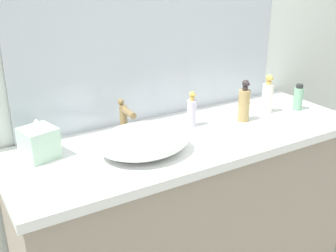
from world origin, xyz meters
name	(u,v)px	position (x,y,z in m)	size (l,w,h in m)	color
bathroom_wall_rear	(169,23)	(0.00, 0.73, 1.30)	(6.00, 0.06, 2.60)	silver
vanity_counter	(189,216)	(-0.08, 0.40, 0.43)	(1.63, 0.58, 0.86)	gray
sink_basin	(144,140)	(-0.34, 0.35, 0.91)	(0.38, 0.31, 0.11)	white
faucet	(125,117)	(-0.34, 0.53, 0.95)	(0.03, 0.13, 0.17)	olive
soap_dispenser	(267,97)	(0.41, 0.45, 0.94)	(0.06, 0.06, 0.20)	white
lotion_bottle	(244,104)	(0.23, 0.42, 0.94)	(0.06, 0.06, 0.20)	#A58953
perfume_bottle	(192,112)	(-0.02, 0.49, 0.93)	(0.04, 0.04, 0.17)	silver
spray_can	(298,98)	(0.58, 0.40, 0.92)	(0.05, 0.05, 0.14)	#73A886
tissue_box	(39,141)	(-0.71, 0.53, 0.93)	(0.15, 0.15, 0.16)	#ADD1B8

